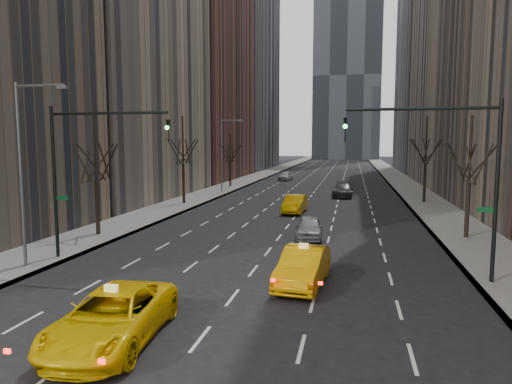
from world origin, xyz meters
The scene contains 21 objects.
sidewalk_left centered at (-12.25, 70.00, 0.07)m, with size 4.50×320.00×0.15m, color slate.
sidewalk_right centered at (12.25, 70.00, 0.07)m, with size 4.50×320.00×0.15m, color slate.
bld_left_far centered at (-21.50, 66.00, 22.00)m, with size 14.00×28.00×44.00m, color brown.
bld_left_deep centered at (-21.50, 96.00, 30.00)m, with size 14.00×30.00×60.00m, color slate.
bld_right_far centered at (21.50, 64.00, 25.00)m, with size 14.00×28.00×50.00m, color tan.
bld_right_deep centered at (21.50, 95.00, 29.00)m, with size 14.00×30.00×58.00m, color slate.
tree_lw_b centered at (-12.00, 18.00, 3.72)m, with size 3.36×3.50×7.82m.
tree_lw_c centered at (-12.00, 34.00, 4.04)m, with size 3.36×3.50×8.74m.
tree_lw_d centered at (-12.00, 52.00, 3.56)m, with size 3.36×3.50×7.36m.
tree_rw_b centered at (12.00, 22.00, 3.72)m, with size 3.36×3.50×7.82m.
tree_rw_c centered at (12.00, 40.00, 4.04)m, with size 3.36×3.50×8.74m.
traffic_mast_left centered at (-9.11, 12.00, 5.49)m, with size 6.69×0.39×8.00m.
traffic_mast_right centered at (9.11, 12.00, 5.49)m, with size 6.69×0.39×8.00m.
streetlight_near centered at (-10.84, 10.00, 5.62)m, with size 2.83×0.22×9.00m.
streetlight_far centered at (-10.84, 45.00, 5.62)m, with size 2.83×0.22×9.00m.
taxi_suv centered at (-2.63, 3.23, 0.82)m, with size 2.72×5.90×1.64m, color yellow.
taxi_sedan centered at (2.64, 10.28, 0.83)m, with size 1.75×5.02×1.65m, color #FFAC05.
silver_sedan_ahead centered at (1.98, 20.26, 0.71)m, with size 1.67×4.16×1.42m, color gray.
far_taxi centered at (-0.28, 30.86, 0.79)m, with size 1.67×4.78×1.57m, color #E4A304.
far_suv_grey centered at (3.64, 43.98, 0.81)m, with size 2.27×5.59×1.62m, color #2E2E33.
far_car_white centered at (-6.07, 65.02, 0.74)m, with size 1.74×4.33×1.47m, color #B9B9B9.
Camera 1 is at (4.65, -9.35, 6.29)m, focal length 32.00 mm.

